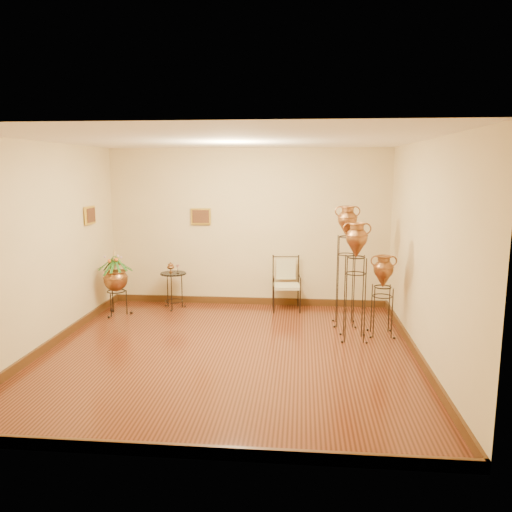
# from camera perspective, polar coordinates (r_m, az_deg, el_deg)

# --- Properties ---
(ground) EXTENTS (5.00, 5.00, 0.00)m
(ground) POSITION_cam_1_polar(r_m,az_deg,el_deg) (6.84, -3.15, -10.98)
(ground) COLOR maroon
(ground) RESTS_ON ground
(room_shell) EXTENTS (5.02, 5.02, 2.81)m
(room_shell) POSITION_cam_1_polar(r_m,az_deg,el_deg) (6.44, -3.34, 3.61)
(room_shell) COLOR beige
(room_shell) RESTS_ON ground
(amphora_tall) EXTENTS (0.47, 0.47, 1.90)m
(amphora_tall) POSITION_cam_1_polar(r_m,az_deg,el_deg) (7.87, 10.24, -0.97)
(amphora_tall) COLOR black
(amphora_tall) RESTS_ON ground
(amphora_mid) EXTENTS (0.45, 0.45, 1.72)m
(amphora_mid) POSITION_cam_1_polar(r_m,az_deg,el_deg) (7.23, 11.27, -2.79)
(amphora_mid) COLOR black
(amphora_mid) RESTS_ON ground
(amphora_short) EXTENTS (0.46, 0.46, 1.22)m
(amphora_short) POSITION_cam_1_polar(r_m,az_deg,el_deg) (7.58, 14.24, -4.35)
(amphora_short) COLOR black
(amphora_short) RESTS_ON ground
(planter_urn) EXTENTS (0.81, 0.81, 1.17)m
(planter_urn) POSITION_cam_1_polar(r_m,az_deg,el_deg) (8.70, -15.76, -2.28)
(planter_urn) COLOR black
(planter_urn) RESTS_ON ground
(armchair) EXTENTS (0.56, 0.53, 0.93)m
(armchair) POSITION_cam_1_polar(r_m,az_deg,el_deg) (8.70, 3.49, -3.21)
(armchair) COLOR black
(armchair) RESTS_ON ground
(side_table) EXTENTS (0.52, 0.52, 0.81)m
(side_table) POSITION_cam_1_polar(r_m,az_deg,el_deg) (8.93, -9.39, -3.83)
(side_table) COLOR black
(side_table) RESTS_ON ground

